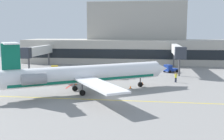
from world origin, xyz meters
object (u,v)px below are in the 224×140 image
Objects in this scene: regional_jet at (83,75)px; belt_loader at (170,69)px; pushback_tractor at (121,74)px; marshaller at (176,77)px; baggage_tug at (55,70)px.

regional_jet is 7.53× the size of belt_loader.
belt_loader is (11.01, 10.11, -0.01)m from pushback_tractor.
regional_jet is 14.71× the size of marshaller.
baggage_tug is at bearing -167.92° from belt_loader.
marshaller reaches higher than baggage_tug.
marshaller is at bearing -17.05° from pushback_tractor.
baggage_tug is at bearing 121.38° from regional_jet.
marshaller reaches higher than belt_loader.
belt_loader is at bearing 12.08° from baggage_tug.
pushback_tractor is at bearing 73.27° from regional_jet.
pushback_tractor is at bearing -137.44° from belt_loader.
regional_jet is at bearing -106.73° from pushback_tractor.
pushback_tractor is at bearing -14.53° from baggage_tug.
regional_jet is 15.97m from pushback_tractor.
baggage_tug is at bearing 164.43° from marshaller.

